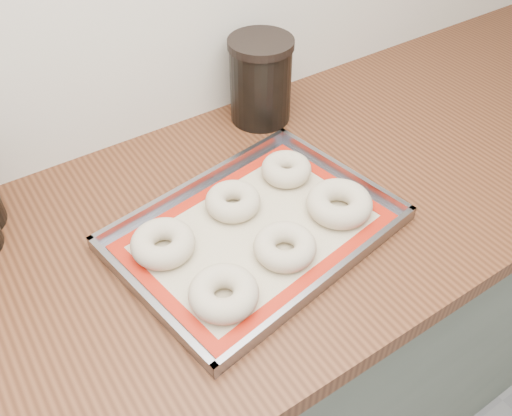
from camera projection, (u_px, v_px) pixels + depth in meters
cabinet at (181, 395)px, 1.22m from camera, size 3.00×0.65×0.86m
countertop at (156, 263)px, 0.91m from camera, size 3.06×0.68×0.04m
baking_tray at (256, 230)px, 0.93m from camera, size 0.51×0.40×0.03m
baking_mat at (256, 231)px, 0.93m from camera, size 0.46×0.35×0.00m
bagel_front_left at (224, 293)px, 0.81m from camera, size 0.12×0.12×0.04m
bagel_front_mid at (285, 247)px, 0.88m from camera, size 0.11×0.11×0.04m
bagel_front_right at (339, 203)px, 0.95m from camera, size 0.13×0.13×0.04m
bagel_back_left at (163, 243)px, 0.89m from camera, size 0.11×0.11×0.04m
bagel_back_mid at (233, 201)px, 0.96m from camera, size 0.10×0.10×0.04m
bagel_back_right at (286, 169)px, 1.03m from camera, size 0.12×0.12×0.04m
canister_right at (261, 80)px, 1.13m from camera, size 0.14×0.14×0.18m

